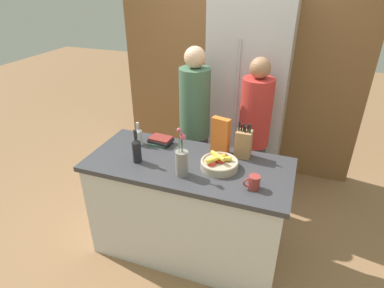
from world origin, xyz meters
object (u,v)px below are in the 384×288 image
(bottle_oil, at_px, (138,136))
(bottle_vinegar, at_px, (137,149))
(coffee_mug, at_px, (254,182))
(book_stack, at_px, (160,140))
(flower_vase, at_px, (182,161))
(fruit_bowl, at_px, (219,163))
(person_at_sink, at_px, (195,122))
(person_in_blue, at_px, (254,131))
(refrigerator, at_px, (248,98))
(cereal_box, at_px, (221,135))
(knife_block, at_px, (243,144))

(bottle_oil, distance_m, bottle_vinegar, 0.29)
(coffee_mug, height_order, bottle_vinegar, bottle_vinegar)
(book_stack, bearing_deg, bottle_vinegar, -97.48)
(flower_vase, bearing_deg, bottle_oil, 148.83)
(fruit_bowl, xyz_separation_m, coffee_mug, (0.29, -0.17, 0.01))
(person_at_sink, bearing_deg, bottle_vinegar, -97.39)
(book_stack, distance_m, person_in_blue, 0.89)
(refrigerator, relative_size, cereal_box, 6.81)
(refrigerator, xyz_separation_m, knife_block, (0.17, -1.04, -0.01))
(fruit_bowl, height_order, person_in_blue, person_in_blue)
(cereal_box, height_order, bottle_oil, cereal_box)
(fruit_bowl, relative_size, person_at_sink, 0.17)
(coffee_mug, distance_m, book_stack, 0.95)
(refrigerator, bearing_deg, book_stack, -117.02)
(fruit_bowl, bearing_deg, coffee_mug, -30.76)
(flower_vase, height_order, bottle_vinegar, flower_vase)
(bottle_oil, height_order, bottle_vinegar, bottle_vinegar)
(knife_block, xyz_separation_m, person_in_blue, (0.00, 0.50, -0.11))
(person_in_blue, bearing_deg, knife_block, -80.14)
(book_stack, height_order, person_at_sink, person_at_sink)
(knife_block, bearing_deg, coffee_mug, -68.36)
(flower_vase, xyz_separation_m, book_stack, (-0.35, 0.38, -0.08))
(bottle_vinegar, distance_m, person_in_blue, 1.15)
(refrigerator, height_order, person_at_sink, refrigerator)
(fruit_bowl, distance_m, coffee_mug, 0.34)
(refrigerator, bearing_deg, coffee_mug, -77.20)
(flower_vase, relative_size, coffee_mug, 3.32)
(person_at_sink, bearing_deg, refrigerator, 65.70)
(knife_block, xyz_separation_m, coffee_mug, (0.16, -0.41, -0.07))
(book_stack, height_order, person_in_blue, person_in_blue)
(fruit_bowl, relative_size, book_stack, 1.41)
(refrigerator, relative_size, fruit_bowl, 7.09)
(cereal_box, bearing_deg, flower_vase, -111.49)
(flower_vase, xyz_separation_m, bottle_oil, (-0.52, 0.32, -0.03))
(cereal_box, xyz_separation_m, coffee_mug, (0.35, -0.42, -0.10))
(knife_block, distance_m, person_at_sink, 0.70)
(refrigerator, distance_m, coffee_mug, 1.49)
(flower_vase, distance_m, coffee_mug, 0.53)
(knife_block, bearing_deg, person_in_blue, 89.46)
(flower_vase, height_order, book_stack, flower_vase)
(refrigerator, distance_m, bottle_vinegar, 1.52)
(bottle_oil, xyz_separation_m, bottle_vinegar, (0.13, -0.26, 0.03))
(coffee_mug, bearing_deg, knife_block, 111.64)
(fruit_bowl, height_order, bottle_oil, bottle_oil)
(bottle_oil, bearing_deg, book_stack, 21.30)
(fruit_bowl, relative_size, knife_block, 0.94)
(refrigerator, bearing_deg, person_at_sink, -121.62)
(person_at_sink, bearing_deg, fruit_bowl, -49.38)
(knife_block, relative_size, flower_vase, 0.81)
(refrigerator, height_order, book_stack, refrigerator)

